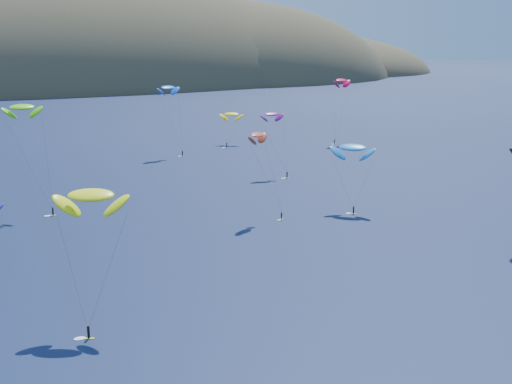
{
  "coord_description": "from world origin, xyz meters",
  "views": [
    {
      "loc": [
        -57.08,
        -58.63,
        43.99
      ],
      "look_at": [
        4.93,
        80.0,
        9.0
      ],
      "focal_mm": 50.0,
      "sensor_mm": 36.0,
      "label": 1
    }
  ],
  "objects": [
    {
      "name": "kitesurfer_2",
      "position": [
        -37.28,
        46.3,
        19.55
      ],
      "size": [
        11.9,
        12.45,
        22.6
      ],
      "rotation": [
        0.0,
        0.0,
        -0.41
      ],
      "color": "#D0CB17",
      "rests_on": "ground"
    },
    {
      "name": "kitesurfer_11",
      "position": [
        46.74,
        196.84,
        11.48
      ],
      "size": [
        11.12,
        13.57,
        13.91
      ],
      "rotation": [
        0.0,
        0.0,
        -0.55
      ],
      "color": "#D0CB17",
      "rests_on": "ground"
    },
    {
      "name": "island",
      "position": [
        39.4,
        562.36,
        -10.74
      ],
      "size": [
        730.0,
        300.0,
        210.0
      ],
      "color": "#3D3526",
      "rests_on": "ground"
    },
    {
      "name": "kitesurfer_8",
      "position": [
        88.55,
        184.72,
        23.99
      ],
      "size": [
        11.69,
        9.77,
        26.65
      ],
      "rotation": [
        0.0,
        0.0,
        0.38
      ],
      "color": "#D0CB17",
      "rests_on": "ground"
    },
    {
      "name": "kitesurfer_6",
      "position": [
        35.31,
        136.23,
        18.53
      ],
      "size": [
        7.63,
        9.39,
        20.71
      ],
      "rotation": [
        0.0,
        0.0,
        0.02
      ],
      "color": "#D0CB17",
      "rests_on": "ground"
    },
    {
      "name": "kitesurfer_5",
      "position": [
        35.2,
        89.4,
        15.41
      ],
      "size": [
        11.03,
        11.08,
        18.37
      ],
      "rotation": [
        0.0,
        0.0,
        -0.75
      ],
      "color": "#D0CB17",
      "rests_on": "ground"
    },
    {
      "name": "kitesurfer_3",
      "position": [
        -38.5,
        120.69,
        25.44
      ],
      "size": [
        9.79,
        10.55,
        28.0
      ],
      "rotation": [
        0.0,
        0.0,
        -0.03
      ],
      "color": "#D0CB17",
      "rests_on": "ground"
    },
    {
      "name": "kitesurfer_9",
      "position": [
        10.5,
        91.63,
        19.7
      ],
      "size": [
        8.69,
        8.57,
        21.76
      ],
      "rotation": [
        0.0,
        0.0,
        0.67
      ],
      "color": "#D0CB17",
      "rests_on": "ground"
    },
    {
      "name": "kitesurfer_4",
      "position": [
        17.33,
        183.18,
        23.67
      ],
      "size": [
        9.74,
        9.24,
        26.2
      ],
      "rotation": [
        0.0,
        0.0,
        0.35
      ],
      "color": "#D0CB17",
      "rests_on": "ground"
    }
  ]
}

